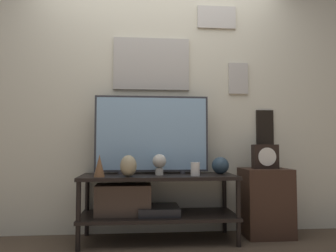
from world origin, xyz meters
The scene contains 11 objects.
ground_plane centered at (0.00, 0.00, 0.00)m, with size 12.00×12.00×0.00m, color #4C3D2D.
wall_back centered at (0.00, 0.60, 1.35)m, with size 6.40×0.08×2.70m.
media_console centered at (-0.12, 0.30, 0.37)m, with size 1.38×0.51×0.58m.
television centered at (-0.06, 0.41, 0.96)m, with size 1.06×0.05×0.73m.
vase_urn_stoneware centered at (-0.26, 0.15, 0.67)m, with size 0.14×0.14×0.18m.
vase_round_glass centered at (0.58, 0.33, 0.66)m, with size 0.16×0.16×0.16m.
vase_slim_bronze centered at (-0.51, 0.15, 0.68)m, with size 0.09×0.09×0.19m.
candle_jar centered at (0.31, 0.17, 0.64)m, with size 0.08×0.08×0.12m.
decorative_bust centered at (0.01, 0.28, 0.69)m, with size 0.12×0.12×0.19m.
side_table centered at (1.02, 0.36, 0.31)m, with size 0.43×0.38×0.63m.
mantel_clock centered at (1.01, 0.35, 0.74)m, with size 0.23×0.11×0.23m.
Camera 1 is at (-0.18, -2.66, 0.85)m, focal length 35.00 mm.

